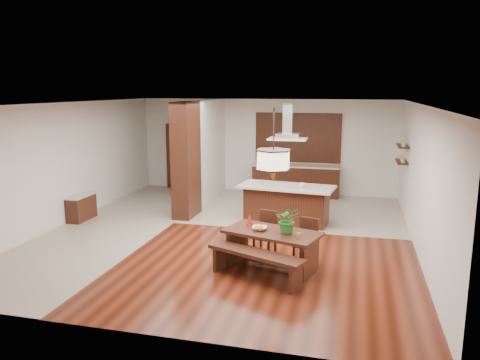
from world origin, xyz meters
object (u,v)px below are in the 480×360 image
(dining_chair_left, at_px, (265,234))
(foliage_plant, at_px, (288,220))
(fruit_bowl, at_px, (260,228))
(microwave, at_px, (269,159))
(dining_table, at_px, (272,241))
(range_hood, at_px, (288,121))
(pendant_lantern, at_px, (274,146))
(dining_bench, at_px, (256,266))
(dining_chair_right, at_px, (305,242))
(kitchen_island, at_px, (286,204))
(hallway_console, at_px, (81,208))
(island_cup, at_px, (302,185))

(dining_chair_left, xyz_separation_m, foliage_plant, (0.53, -0.66, 0.50))
(fruit_bowl, bearing_deg, microwave, 98.94)
(foliage_plant, bearing_deg, dining_table, 171.77)
(microwave, bearing_deg, range_hood, -52.49)
(pendant_lantern, distance_m, fruit_bowl, 1.53)
(dining_bench, height_order, range_hood, range_hood)
(dining_chair_right, xyz_separation_m, kitchen_island, (-0.74, 2.60, 0.05))
(microwave, bearing_deg, hallway_console, -115.78)
(dining_chair_left, height_order, microwave, microwave)
(dining_bench, height_order, fruit_bowl, fruit_bowl)
(pendant_lantern, xyz_separation_m, kitchen_island, (-0.19, 2.97, -1.77))
(fruit_bowl, bearing_deg, hallway_console, 158.16)
(foliage_plant, height_order, kitchen_island, foliage_plant)
(dining_chair_right, bearing_deg, pendant_lantern, -128.23)
(dining_bench, bearing_deg, pendant_lantern, 73.17)
(fruit_bowl, distance_m, kitchen_island, 2.97)
(pendant_lantern, distance_m, kitchen_island, 3.46)
(microwave, bearing_deg, kitchen_island, -52.52)
(pendant_lantern, relative_size, range_hood, 1.46)
(hallway_console, height_order, island_cup, island_cup)
(dining_bench, height_order, microwave, microwave)
(dining_table, distance_m, kitchen_island, 2.98)
(dining_chair_right, relative_size, pendant_lantern, 0.65)
(pendant_lantern, height_order, foliage_plant, pendant_lantern)
(island_cup, bearing_deg, fruit_bowl, -98.73)
(dining_chair_right, xyz_separation_m, foliage_plant, (-0.27, -0.41, 0.52))
(dining_chair_left, xyz_separation_m, island_cup, (0.45, 2.23, 0.55))
(kitchen_island, height_order, microwave, microwave)
(foliage_plant, relative_size, microwave, 0.82)
(dining_chair_left, bearing_deg, dining_table, -52.67)
(fruit_bowl, bearing_deg, foliage_plant, -5.75)
(pendant_lantern, relative_size, microwave, 2.25)
(dining_chair_right, distance_m, pendant_lantern, 1.94)
(dining_chair_right, height_order, microwave, microwave)
(dining_chair_left, bearing_deg, dining_bench, -71.40)
(hallway_console, bearing_deg, kitchen_island, 11.23)
(fruit_bowl, distance_m, microwave, 6.04)
(pendant_lantern, bearing_deg, foliage_plant, -8.23)
(foliage_plant, xyz_separation_m, fruit_bowl, (-0.52, 0.05, -0.21))
(hallway_console, distance_m, range_hood, 5.51)
(dining_table, relative_size, range_hood, 2.07)
(kitchen_island, xyz_separation_m, microwave, (-0.99, 2.99, 0.63))
(island_cup, relative_size, microwave, 0.23)
(hallway_console, distance_m, island_cup, 5.47)
(dining_chair_right, distance_m, island_cup, 2.56)
(dining_bench, xyz_separation_m, kitchen_island, (-0.01, 3.55, 0.23))
(foliage_plant, relative_size, island_cup, 3.60)
(kitchen_island, distance_m, microwave, 3.21)
(hallway_console, relative_size, dining_chair_left, 1.00)
(dining_bench, relative_size, island_cup, 13.52)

